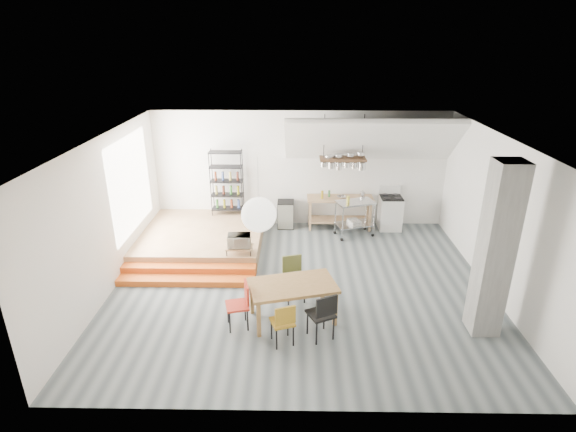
{
  "coord_description": "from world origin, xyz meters",
  "views": [
    {
      "loc": [
        -0.14,
        -8.45,
        5.03
      ],
      "look_at": [
        -0.29,
        0.8,
        1.3
      ],
      "focal_mm": 28.0,
      "sensor_mm": 36.0,
      "label": 1
    }
  ],
  "objects_px": {
    "dining_table": "(293,288)",
    "rolling_cart": "(355,214)",
    "stove": "(390,212)",
    "mini_fridge": "(286,214)"
  },
  "relations": [
    {
      "from": "dining_table",
      "to": "rolling_cart",
      "type": "xyz_separation_m",
      "value": [
        1.63,
        3.89,
        -0.05
      ]
    },
    {
      "from": "mini_fridge",
      "to": "rolling_cart",
      "type": "bearing_deg",
      "value": -16.28
    },
    {
      "from": "stove",
      "to": "rolling_cart",
      "type": "bearing_deg",
      "value": -154.54
    },
    {
      "from": "dining_table",
      "to": "rolling_cart",
      "type": "distance_m",
      "value": 4.22
    },
    {
      "from": "stove",
      "to": "dining_table",
      "type": "distance_m",
      "value": 5.14
    },
    {
      "from": "stove",
      "to": "mini_fridge",
      "type": "distance_m",
      "value": 2.9
    },
    {
      "from": "dining_table",
      "to": "rolling_cart",
      "type": "relative_size",
      "value": 1.61
    },
    {
      "from": "stove",
      "to": "dining_table",
      "type": "bearing_deg",
      "value": -121.32
    },
    {
      "from": "mini_fridge",
      "to": "stove",
      "type": "bearing_deg",
      "value": -0.87
    },
    {
      "from": "stove",
      "to": "mini_fridge",
      "type": "relative_size",
      "value": 1.53
    }
  ]
}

